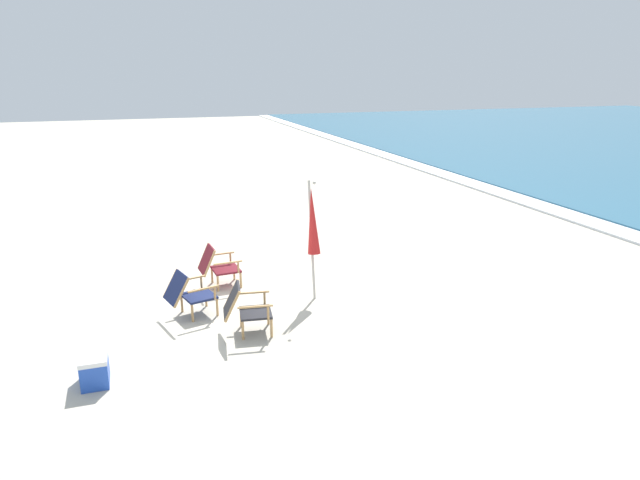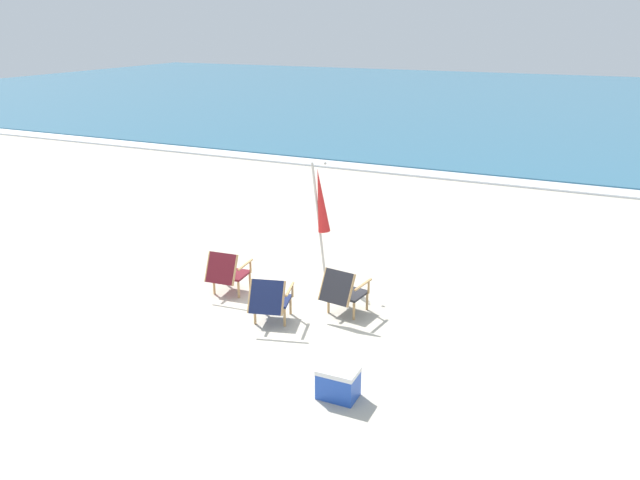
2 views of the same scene
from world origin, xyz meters
TOP-DOWN VIEW (x-y plane):
  - ground_plane at (0.00, 0.00)m, footprint 80.00×80.00m
  - sea at (0.00, 31.11)m, footprint 80.00×40.00m
  - surf_band at (0.00, 10.81)m, footprint 80.00×1.10m
  - beach_chair_front_left at (1.28, 0.73)m, footprint 0.67×0.80m
  - beach_chair_front_right at (0.39, -0.02)m, footprint 0.75×0.89m
  - beach_chair_back_right at (-0.80, 0.63)m, footprint 0.64×0.77m
  - umbrella_furled_red at (0.24, 2.16)m, footprint 0.37×0.25m
  - cooler_box at (2.12, -1.41)m, footprint 0.49×0.35m

SIDE VIEW (x-z plane):
  - ground_plane at x=0.00m, z-range 0.00..0.00m
  - surf_band at x=0.00m, z-range 0.00..0.06m
  - sea at x=0.00m, z-range 0.00..0.10m
  - cooler_box at x=2.12m, z-range 0.00..0.40m
  - beach_chair_front_right at x=0.39m, z-range 0.03..0.81m
  - beach_chair_front_left at x=1.28m, z-range 0.03..0.82m
  - beach_chair_back_right at x=-0.80m, z-range 0.03..0.83m
  - umbrella_furled_red at x=0.24m, z-range 0.33..2.44m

